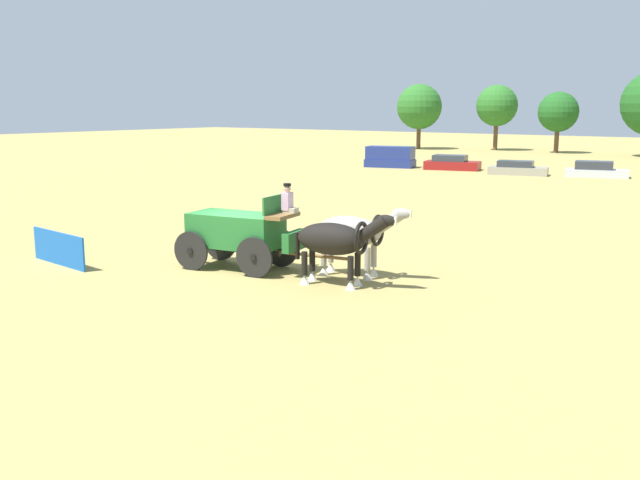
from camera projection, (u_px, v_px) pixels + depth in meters
name	position (u px, v px, depth m)	size (l,w,h in m)	color
ground_plane	(237.00, 268.00, 22.85)	(220.00, 220.00, 0.00)	#9E8C4C
show_wagon	(240.00, 232.00, 22.56)	(5.92, 2.38, 2.80)	#236B2D
draft_horse_near	(353.00, 233.00, 21.55)	(3.11, 1.31, 2.21)	#9E998E
draft_horse_off	(335.00, 241.00, 20.40)	(3.12, 1.32, 2.19)	black
parked_vehicle_a	(390.00, 157.00, 60.29)	(4.46, 2.80, 1.77)	navy
parked_vehicle_b	(452.00, 163.00, 57.99)	(4.75, 3.02, 1.20)	maroon
parked_vehicle_c	(517.00, 169.00, 53.70)	(4.63, 2.78, 1.06)	gray
parked_vehicle_d	(596.00, 170.00, 52.08)	(4.66, 2.76, 1.16)	silver
tree_a	(419.00, 107.00, 85.09)	(5.40, 5.40, 7.76)	brown
tree_b	(497.00, 106.00, 82.70)	(4.81, 4.81, 7.60)	brown
tree_c	(558.00, 112.00, 77.92)	(4.40, 4.40, 6.71)	brown
sponsor_banner	(59.00, 248.00, 23.25)	(3.20, 0.06, 1.10)	#1959B2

